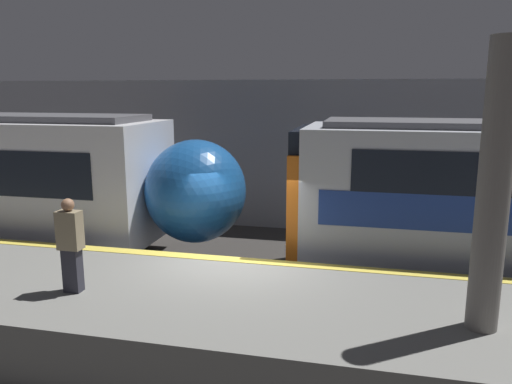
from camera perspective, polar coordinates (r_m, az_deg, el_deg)
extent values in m
plane|color=#33302D|center=(10.46, -2.42, -12.64)|extent=(120.00, 120.00, 0.00)
cube|color=slate|center=(8.69, -5.71, -14.31)|extent=(40.00, 3.60, 1.00)
cube|color=#EAD14C|center=(9.95, -2.70, -7.69)|extent=(40.00, 0.30, 0.01)
cube|color=gray|center=(15.48, 3.38, 4.15)|extent=(50.00, 0.15, 4.61)
cylinder|color=slate|center=(7.35, 25.53, 0.26)|extent=(0.43, 0.43, 3.97)
ellipsoid|color=#195199|center=(12.16, -6.88, 0.11)|extent=(2.42, 2.58, 2.49)
sphere|color=#F2EFCC|center=(11.97, -2.55, -2.18)|extent=(0.20, 0.20, 0.20)
cube|color=orange|center=(11.57, 5.22, -0.89)|extent=(0.25, 2.74, 2.37)
cube|color=black|center=(11.38, 5.33, 4.96)|extent=(0.25, 2.46, 0.95)
sphere|color=#EA4C42|center=(11.08, 3.93, -3.63)|extent=(0.18, 0.18, 0.18)
sphere|color=#EA4C42|center=(12.29, 4.87, -2.14)|extent=(0.18, 0.18, 0.18)
cube|color=#2D2D38|center=(8.86, -20.21, -8.38)|extent=(0.28, 0.20, 0.73)
cube|color=gray|center=(8.66, -20.52, -4.11)|extent=(0.38, 0.24, 0.64)
sphere|color=#9E7051|center=(8.57, -20.72, -1.38)|extent=(0.21, 0.21, 0.21)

